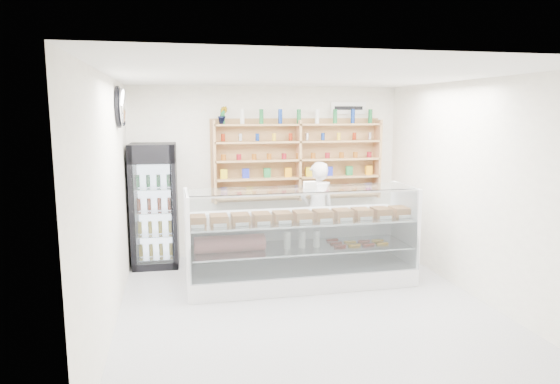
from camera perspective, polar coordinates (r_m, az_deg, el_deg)
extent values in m
plane|color=#B9B9BF|center=(6.36, 2.92, -12.92)|extent=(5.00, 5.00, 0.00)
plane|color=white|center=(5.91, 3.14, 13.13)|extent=(5.00, 5.00, 0.00)
plane|color=white|center=(8.39, -1.46, 2.39)|extent=(4.50, 0.00, 4.50)
plane|color=white|center=(3.68, 13.35, -6.71)|extent=(4.50, 0.00, 4.50)
plane|color=white|center=(5.81, -18.91, -1.14)|extent=(0.00, 5.00, 5.00)
plane|color=white|center=(6.91, 21.34, 0.30)|extent=(0.00, 5.00, 5.00)
cube|color=white|center=(7.07, 2.38, -9.47)|extent=(3.13, 0.89, 0.26)
cube|color=white|center=(7.33, 1.59, -5.06)|extent=(3.13, 0.05, 0.66)
cube|color=silver|center=(6.95, 2.40, -6.33)|extent=(3.01, 0.78, 0.02)
cube|color=silver|center=(6.86, 2.43, -3.22)|extent=(3.07, 0.82, 0.02)
cube|color=silver|center=(6.48, 3.38, -4.96)|extent=(3.07, 0.13, 1.09)
cube|color=silver|center=(6.73, 2.56, 0.34)|extent=(3.07, 0.62, 0.01)
imported|color=silver|center=(8.05, 4.27, -2.22)|extent=(0.64, 0.48, 1.61)
cube|color=black|center=(7.96, -14.15, -1.49)|extent=(0.71, 0.70, 1.91)
cube|color=#30053B|center=(7.54, -14.36, 4.16)|extent=(0.68, 0.06, 0.27)
cube|color=silver|center=(7.65, -14.10, -2.57)|extent=(0.58, 0.03, 1.51)
cube|color=tan|center=(8.09, -7.53, 3.42)|extent=(0.04, 0.28, 1.33)
cube|color=tan|center=(8.32, 2.14, 3.65)|extent=(0.04, 0.28, 1.33)
cube|color=tan|center=(8.77, 11.05, 3.77)|extent=(0.04, 0.28, 1.33)
cube|color=tan|center=(8.40, 2.11, -0.36)|extent=(2.80, 0.28, 0.03)
cube|color=tan|center=(8.36, 2.12, 1.67)|extent=(2.80, 0.28, 0.03)
cube|color=tan|center=(8.32, 2.14, 3.72)|extent=(2.80, 0.28, 0.03)
cube|color=tan|center=(8.30, 2.15, 5.78)|extent=(2.80, 0.28, 0.03)
cube|color=tan|center=(8.29, 2.16, 7.71)|extent=(2.80, 0.28, 0.03)
imported|color=#1E6626|center=(8.07, -6.57, 8.73)|extent=(0.17, 0.14, 0.28)
ellipsoid|color=silver|center=(6.91, -17.56, 9.24)|extent=(0.15, 0.50, 0.50)
cube|color=white|center=(8.67, 7.81, 9.48)|extent=(0.62, 0.03, 0.20)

